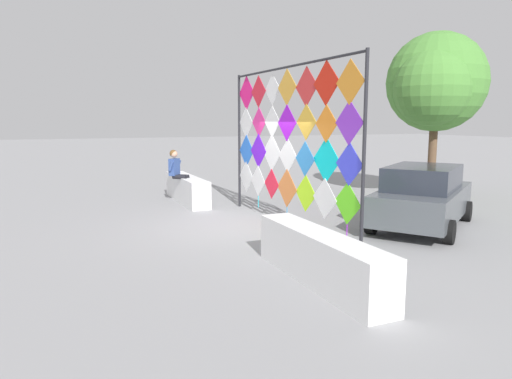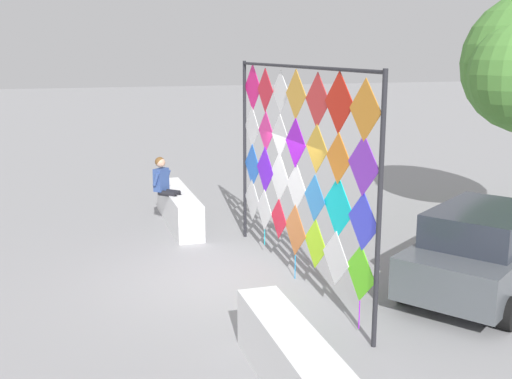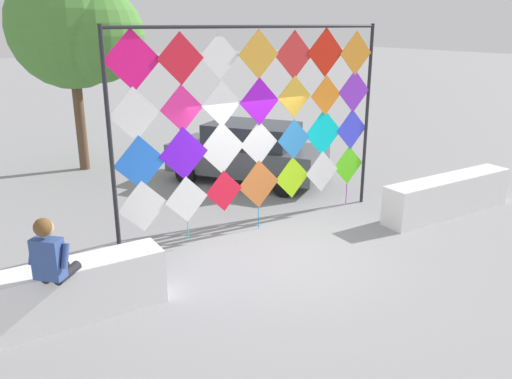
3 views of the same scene
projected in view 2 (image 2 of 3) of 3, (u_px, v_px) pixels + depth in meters
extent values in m
plane|color=gray|center=(231.00, 281.00, 11.27)|extent=(120.00, 120.00, 0.00)
cube|color=white|center=(179.00, 208.00, 14.87)|extent=(3.27, 0.57, 0.80)
cube|color=white|center=(297.00, 369.00, 7.37)|extent=(3.27, 0.57, 0.80)
cylinder|color=#232328|center=(245.00, 151.00, 13.55)|extent=(0.07, 0.07, 3.82)
cylinder|color=#232328|center=(379.00, 214.00, 8.39)|extent=(0.07, 0.07, 3.82)
cylinder|color=#232328|center=(298.00, 67.00, 10.57)|extent=(5.60, 0.34, 0.06)
cube|color=white|center=(252.00, 200.00, 13.34)|extent=(0.89, 0.06, 0.89)
cube|color=white|center=(264.00, 210.00, 12.61)|extent=(0.83, 0.05, 0.83)
cylinder|color=#16C9E5|center=(265.00, 237.00, 12.74)|extent=(0.02, 0.02, 0.32)
cube|color=red|center=(279.00, 219.00, 11.91)|extent=(0.77, 0.05, 0.77)
cube|color=orange|center=(295.00, 230.00, 11.20)|extent=(0.94, 0.06, 0.94)
cylinder|color=#1696E5|center=(295.00, 269.00, 11.36)|extent=(0.02, 0.02, 0.51)
cube|color=#ADF51A|center=(315.00, 244.00, 10.45)|extent=(0.84, 0.05, 0.84)
cube|color=white|center=(336.00, 258.00, 9.74)|extent=(0.87, 0.06, 0.87)
cube|color=#61EE1E|center=(360.00, 273.00, 9.04)|extent=(0.84, 0.05, 0.84)
cylinder|color=#A216E5|center=(359.00, 315.00, 9.18)|extent=(0.02, 0.02, 0.44)
cube|color=blue|center=(252.00, 165.00, 13.17)|extent=(0.91, 0.06, 0.91)
cube|color=#6914F2|center=(265.00, 170.00, 12.44)|extent=(0.92, 0.06, 0.92)
cube|color=white|center=(279.00, 177.00, 11.76)|extent=(0.94, 0.06, 0.94)
cube|color=white|center=(296.00, 187.00, 11.02)|extent=(0.83, 0.05, 0.83)
cube|color=#2C84D7|center=(315.00, 198.00, 10.27)|extent=(0.78, 0.05, 0.79)
cube|color=#08D9DF|center=(338.00, 207.00, 9.56)|extent=(0.96, 0.06, 0.96)
cylinder|color=red|center=(337.00, 251.00, 9.71)|extent=(0.02, 0.02, 0.43)
cube|color=#3941F6|center=(363.00, 222.00, 8.84)|extent=(0.85, 0.05, 0.85)
cube|color=white|center=(252.00, 127.00, 13.04)|extent=(0.86, 0.06, 0.86)
cube|color=#F3298D|center=(266.00, 132.00, 12.28)|extent=(0.79, 0.05, 0.79)
cube|color=white|center=(280.00, 136.00, 11.57)|extent=(0.81, 0.05, 0.81)
cylinder|color=#1690E5|center=(280.00, 164.00, 11.69)|extent=(0.02, 0.02, 0.23)
cube|color=#9912DA|center=(295.00, 143.00, 10.85)|extent=(0.86, 0.06, 0.86)
cube|color=gold|center=(317.00, 149.00, 10.10)|extent=(0.80, 0.05, 0.80)
cube|color=orange|center=(338.00, 158.00, 9.38)|extent=(0.78, 0.05, 0.78)
cube|color=purple|center=(363.00, 166.00, 8.67)|extent=(0.86, 0.06, 0.86)
cube|color=#F51374|center=(253.00, 87.00, 12.83)|extent=(0.95, 0.06, 0.95)
cube|color=red|center=(265.00, 90.00, 12.09)|extent=(0.84, 0.05, 0.84)
cube|color=white|center=(280.00, 92.00, 11.42)|extent=(0.77, 0.05, 0.77)
cube|color=gold|center=(296.00, 94.00, 10.69)|extent=(0.86, 0.06, 0.86)
cylinder|color=blue|center=(296.00, 128.00, 10.82)|extent=(0.02, 0.02, 0.29)
cube|color=red|center=(317.00, 100.00, 9.95)|extent=(0.89, 0.06, 0.89)
cylinder|color=#16E5E4|center=(317.00, 136.00, 10.08)|extent=(0.02, 0.02, 0.25)
cube|color=red|center=(339.00, 103.00, 9.24)|extent=(0.92, 0.06, 0.92)
cube|color=orange|center=(365.00, 110.00, 8.51)|extent=(0.86, 0.06, 0.87)
cylinder|color=black|center=(176.00, 213.00, 14.39)|extent=(0.11, 0.11, 0.80)
cylinder|color=black|center=(167.00, 194.00, 14.39)|extent=(0.40, 0.40, 0.13)
cube|color=navy|center=(178.00, 228.00, 14.43)|extent=(0.24, 0.24, 0.09)
cylinder|color=black|center=(180.00, 211.00, 14.53)|extent=(0.11, 0.11, 0.80)
cylinder|color=black|center=(171.00, 192.00, 14.54)|extent=(0.40, 0.40, 0.13)
cube|color=navy|center=(182.00, 226.00, 14.58)|extent=(0.24, 0.24, 0.09)
cube|color=#334C8C|center=(161.00, 180.00, 14.50)|extent=(0.39, 0.39, 0.52)
sphere|color=tan|center=(161.00, 163.00, 14.42)|extent=(0.22, 0.22, 0.22)
sphere|color=brown|center=(160.00, 162.00, 14.42)|extent=(0.22, 0.22, 0.22)
cylinder|color=#334C8C|center=(156.00, 179.00, 14.29)|extent=(0.18, 0.18, 0.31)
cylinder|color=#334C8C|center=(167.00, 176.00, 14.67)|extent=(0.18, 0.18, 0.31)
cube|color=#4C5156|center=(484.00, 258.00, 10.71)|extent=(3.54, 4.07, 0.68)
cube|color=#282D38|center=(484.00, 224.00, 10.47)|extent=(2.41, 2.58, 0.55)
cylinder|color=black|center=(463.00, 249.00, 12.27)|extent=(0.46, 0.53, 0.51)
cylinder|color=black|center=(405.00, 288.00, 10.28)|extent=(0.46, 0.53, 0.51)
cylinder|color=black|center=(508.00, 313.00, 9.29)|extent=(0.46, 0.53, 0.51)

